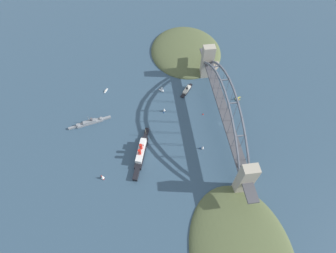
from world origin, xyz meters
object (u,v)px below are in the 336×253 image
harbor_arch_bridge (224,110)px  small_boat_0 (203,147)px  ocean_liner (141,152)px  naval_cruiser (90,122)px  small_boat_1 (164,110)px  small_boat_2 (102,177)px  channel_marker_buoy (203,114)px  seaplane_taxiing_near_bridge (238,99)px  harbor_ferry_steamer (187,90)px  small_boat_3 (106,91)px  small_boat_4 (162,89)px

harbor_arch_bridge → small_boat_0: bearing=138.0°
ocean_liner → harbor_arch_bridge: bearing=-73.3°
naval_cruiser → small_boat_1: (8.12, -114.56, 0.78)m
small_boat_2 → channel_marker_buoy: (87.32, -154.51, -2.55)m
seaplane_taxiing_near_bridge → harbor_ferry_steamer: bearing=69.8°
harbor_arch_bridge → small_boat_3: size_ratio=27.06×
ocean_liner → small_boat_4: 123.23m
harbor_arch_bridge → seaplane_taxiing_near_bridge: harbor_arch_bridge is taller
small_boat_1 → small_boat_4: 43.34m
seaplane_taxiing_near_bridge → small_boat_2: (-109.71, 217.03, 1.54)m
small_boat_0 → small_boat_4: size_ratio=0.63×
small_boat_1 → harbor_arch_bridge: bearing=-113.7°
seaplane_taxiing_near_bridge → small_boat_0: 112.61m
naval_cruiser → ocean_liner: bearing=-131.2°
naval_cruiser → small_boat_4: (51.40, -116.10, 2.60)m
harbor_arch_bridge → ocean_liner: (-36.63, 122.43, -27.21)m
seaplane_taxiing_near_bridge → small_boat_0: small_boat_0 is taller
small_boat_0 → small_boat_4: (118.14, 44.07, 1.84)m
harbor_ferry_steamer → small_boat_0: size_ratio=4.31×
harbor_ferry_steamer → seaplane_taxiing_near_bridge: harbor_ferry_steamer is taller
seaplane_taxiing_near_bridge → small_boat_1: (-8.09, 121.75, 1.26)m
harbor_ferry_steamer → seaplane_taxiing_near_bridge: size_ratio=3.10×
seaplane_taxiing_near_bridge → small_boat_2: 243.19m
harbor_ferry_steamer → small_boat_4: size_ratio=2.71×
harbor_arch_bridge → harbor_ferry_steamer: 88.16m
ocean_liner → seaplane_taxiing_near_bridge: size_ratio=8.22×
harbor_arch_bridge → small_boat_0: 60.74m
small_boat_3 → channel_marker_buoy: (-69.72, -150.54, 0.32)m
small_boat_2 → small_boat_3: (157.04, -3.97, -2.88)m
harbor_arch_bridge → seaplane_taxiing_near_bridge: bearing=-43.0°
seaplane_taxiing_near_bridge → small_boat_3: 218.26m
seaplane_taxiing_near_bridge → small_boat_3: size_ratio=0.99×
ocean_liner → naval_cruiser: size_ratio=1.27×
harbor_arch_bridge → small_boat_3: (90.99, 172.31, -32.48)m
seaplane_taxiing_near_bridge → small_boat_4: 125.30m
seaplane_taxiing_near_bridge → small_boat_2: bearing=116.8°
ocean_liner → naval_cruiser: 97.30m
small_boat_4 → naval_cruiser: bearing=113.9°
seaplane_taxiing_near_bridge → small_boat_1: bearing=93.8°
small_boat_1 → small_boat_3: small_boat_1 is taller
ocean_liner → small_boat_0: 87.12m
small_boat_2 → small_boat_0: bearing=-79.2°
harbor_arch_bridge → small_boat_3: harbor_arch_bridge is taller
small_boat_4 → channel_marker_buoy: size_ratio=4.13×
ocean_liner → small_boat_3: size_ratio=8.13×
seaplane_taxiing_near_bridge → small_boat_0: size_ratio=1.39×
ocean_liner → small_boat_3: ocean_liner is taller
small_boat_0 → small_boat_1: size_ratio=0.99×
channel_marker_buoy → small_boat_4: bearing=45.1°
small_boat_2 → small_boat_4: (144.91, -96.81, 1.55)m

